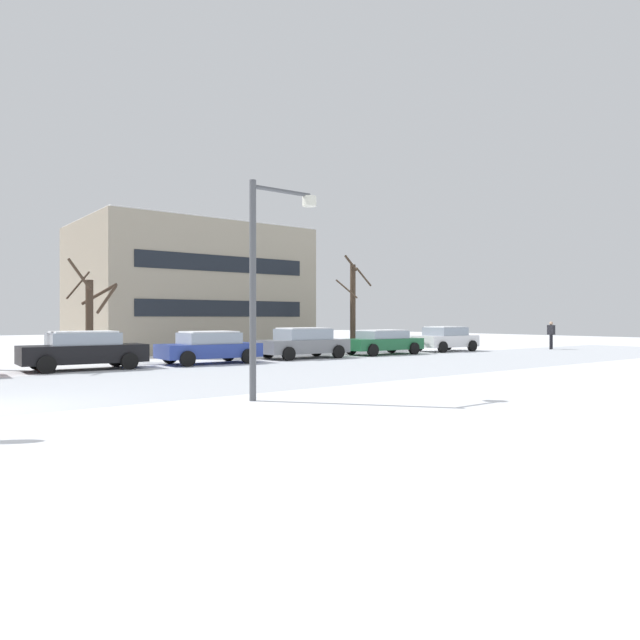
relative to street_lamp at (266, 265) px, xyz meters
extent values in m
cylinder|color=#4C4F54|center=(-0.37, 0.00, -0.63)|extent=(0.16, 0.16, 5.22)
cylinder|color=#4C4F54|center=(0.46, 0.00, 1.83)|extent=(1.67, 0.10, 0.10)
cylinder|color=silver|center=(1.29, 0.00, 1.68)|extent=(0.36, 0.36, 0.25)
cube|color=black|center=(-1.16, 11.04, -2.64)|extent=(4.54, 1.92, 0.67)
cube|color=#8C99A8|center=(-1.16, 11.04, -2.07)|extent=(2.52, 1.70, 0.46)
cube|color=white|center=(-1.16, 11.04, -1.81)|extent=(2.29, 1.56, 0.06)
cylinder|color=black|center=(0.33, 11.86, -2.93)|extent=(0.65, 0.25, 0.64)
cylinder|color=black|center=(0.25, 10.09, -2.93)|extent=(0.65, 0.25, 0.64)
cylinder|color=black|center=(-2.58, 11.98, -2.93)|extent=(0.65, 0.25, 0.64)
cylinder|color=black|center=(-2.65, 10.21, -2.93)|extent=(0.65, 0.25, 0.64)
cube|color=#283D93|center=(3.98, 10.86, -2.68)|extent=(4.32, 2.07, 0.59)
cube|color=#8C99A8|center=(3.98, 10.86, -2.15)|extent=(2.41, 1.84, 0.48)
cube|color=white|center=(3.98, 10.86, -1.88)|extent=(2.19, 1.70, 0.06)
cylinder|color=black|center=(5.40, 11.77, -2.93)|extent=(0.65, 0.25, 0.64)
cylinder|color=black|center=(5.32, 9.83, -2.93)|extent=(0.65, 0.25, 0.64)
cylinder|color=black|center=(2.64, 11.88, -2.93)|extent=(0.65, 0.25, 0.64)
cylinder|color=black|center=(2.56, 9.95, -2.93)|extent=(0.65, 0.25, 0.64)
cube|color=slate|center=(9.12, 11.05, -2.66)|extent=(4.47, 2.01, 0.64)
cube|color=#8C99A8|center=(9.12, 11.05, -2.07)|extent=(2.49, 1.79, 0.53)
cube|color=white|center=(9.12, 11.05, -1.78)|extent=(2.26, 1.65, 0.06)
cylinder|color=black|center=(10.58, 11.93, -2.93)|extent=(0.65, 0.25, 0.64)
cylinder|color=black|center=(10.51, 10.05, -2.93)|extent=(0.65, 0.25, 0.64)
cylinder|color=black|center=(7.73, 12.04, -2.93)|extent=(0.65, 0.25, 0.64)
cylinder|color=black|center=(7.65, 10.17, -2.93)|extent=(0.65, 0.25, 0.64)
cube|color=#1E6038|center=(14.25, 10.86, -2.68)|extent=(4.54, 1.93, 0.60)
cube|color=#8C99A8|center=(14.25, 10.86, -2.18)|extent=(2.53, 1.70, 0.41)
cube|color=white|center=(14.25, 10.86, -1.95)|extent=(2.30, 1.57, 0.06)
cylinder|color=black|center=(15.74, 11.69, -2.93)|extent=(0.65, 0.25, 0.64)
cylinder|color=black|center=(15.67, 9.91, -2.93)|extent=(0.65, 0.25, 0.64)
cylinder|color=black|center=(12.84, 11.81, -2.93)|extent=(0.65, 0.25, 0.64)
cylinder|color=black|center=(12.76, 10.02, -2.93)|extent=(0.65, 0.25, 0.64)
cube|color=white|center=(19.39, 10.89, -2.64)|extent=(3.94, 2.04, 0.66)
cube|color=#8C99A8|center=(19.39, 10.89, -2.07)|extent=(2.19, 1.82, 0.48)
cube|color=white|center=(19.39, 10.89, -1.81)|extent=(1.99, 1.68, 0.06)
cylinder|color=black|center=(20.69, 11.80, -2.93)|extent=(0.65, 0.25, 0.64)
cylinder|color=black|center=(20.61, 9.88, -2.93)|extent=(0.65, 0.25, 0.64)
cylinder|color=black|center=(18.18, 11.90, -2.93)|extent=(0.65, 0.25, 0.64)
cylinder|color=black|center=(18.10, 9.99, -2.93)|extent=(0.65, 0.25, 0.64)
cylinder|color=black|center=(26.14, 8.16, -2.79)|extent=(0.14, 0.14, 0.92)
cylinder|color=black|center=(26.55, 8.34, -2.79)|extent=(0.14, 0.14, 0.92)
cube|color=black|center=(26.34, 8.25, -2.02)|extent=(0.29, 0.40, 0.61)
sphere|color=tan|center=(26.34, 8.25, -1.61)|extent=(0.22, 0.22, 0.22)
cylinder|color=#423326|center=(14.68, 13.81, -0.71)|extent=(0.32, 0.32, 5.08)
cylinder|color=#423326|center=(14.89, 13.08, 1.08)|extent=(1.53, 0.52, 1.01)
cylinder|color=#423326|center=(14.02, 13.58, 0.39)|extent=(0.55, 1.42, 1.14)
cylinder|color=#423326|center=(14.38, 13.63, 1.89)|extent=(0.53, 0.76, 0.97)
cylinder|color=#423326|center=(0.00, 14.35, -1.43)|extent=(0.33, 0.33, 3.62)
cylinder|color=#423326|center=(0.60, 14.93, -0.21)|extent=(1.30, 1.34, 0.99)
cylinder|color=#423326|center=(0.78, 14.51, -0.47)|extent=(0.46, 1.66, 1.25)
cylinder|color=#423326|center=(-0.50, 14.05, 0.60)|extent=(0.76, 1.14, 1.39)
cylinder|color=#423326|center=(-0.31, 14.91, 0.17)|extent=(1.21, 0.73, 1.30)
cube|color=#9E937F|center=(8.10, 21.76, 0.50)|extent=(12.82, 9.31, 7.49)
cube|color=white|center=(8.10, 21.76, 4.29)|extent=(12.56, 9.13, 0.10)
cube|color=black|center=(8.10, 17.09, -0.75)|extent=(10.25, 0.04, 0.90)
cube|color=black|center=(8.10, 17.09, 1.75)|extent=(10.25, 0.04, 0.90)
camera|label=1|loc=(-7.52, -11.89, -1.29)|focal=32.74mm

